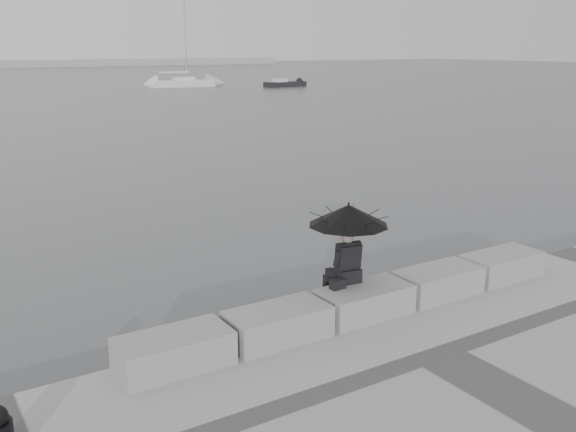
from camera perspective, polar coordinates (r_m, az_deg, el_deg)
ground at (r=11.52m, az=5.25°, el=-10.30°), size 360.00×360.00×0.00m
stone_block_far_left at (r=9.31m, az=-10.11°, el=-11.77°), size 1.60×0.80×0.50m
stone_block_left at (r=9.99m, az=-0.94°, el=-9.60°), size 1.60×0.80×0.50m
stone_block_centre at (r=10.89m, az=6.79°, el=-7.56°), size 1.60×0.80×0.50m
stone_block_right at (r=11.97m, az=13.17°, el=-5.75°), size 1.60×0.80×0.50m
stone_block_far_right at (r=13.18m, az=18.41°, el=-4.20°), size 1.60×0.80×0.50m
seated_person at (r=10.71m, az=5.41°, el=-0.60°), size 1.36×1.36×1.39m
bag at (r=10.67m, az=4.43°, el=-6.06°), size 0.25×0.15×0.16m
sailboat_right at (r=81.59m, az=-9.28°, el=11.64°), size 7.74×3.51×12.90m
small_motorboat at (r=80.89m, az=-0.26°, el=11.65°), size 5.51×1.84×1.10m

